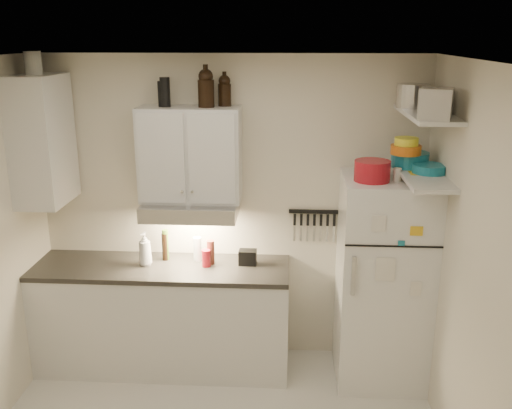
{
  "coord_description": "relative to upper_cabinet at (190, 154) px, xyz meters",
  "views": [
    {
      "loc": [
        0.5,
        -3.07,
        2.75
      ],
      "look_at": [
        0.25,
        0.9,
        1.55
      ],
      "focal_mm": 40.0,
      "sensor_mm": 36.0,
      "label": 1
    }
  ],
  "objects": [
    {
      "name": "right_wall",
      "position": [
        1.91,
        -1.33,
        -0.53
      ],
      "size": [
        0.02,
        3.0,
        2.6
      ],
      "primitive_type": "cube",
      "color": "beige",
      "rests_on": "ground"
    },
    {
      "name": "shelf_hi",
      "position": [
        1.75,
        -0.31,
        0.38
      ],
      "size": [
        0.3,
        0.95,
        0.03
      ],
      "primitive_type": "cube",
      "color": "silver",
      "rests_on": "right_wall"
    },
    {
      "name": "back_wall",
      "position": [
        0.3,
        0.18,
        -0.53
      ],
      "size": [
        3.2,
        0.02,
        2.6
      ],
      "primitive_type": "cube",
      "color": "beige",
      "rests_on": "ground"
    },
    {
      "name": "bowl_orange",
      "position": [
        1.65,
        -0.19,
        0.1
      ],
      "size": [
        0.22,
        0.22,
        0.07
      ],
      "primitive_type": "cylinder",
      "color": "orange",
      "rests_on": "bowl_teal"
    },
    {
      "name": "soap_bottle",
      "position": [
        -0.38,
        -0.12,
        -0.75
      ],
      "size": [
        0.15,
        0.15,
        0.31
      ],
      "primitive_type": "imported",
      "rotation": [
        0.0,
        0.0,
        -0.3
      ],
      "color": "silver",
      "rests_on": "countertop"
    },
    {
      "name": "thermos_a",
      "position": [
        -0.18,
        -0.0,
        0.49
      ],
      "size": [
        0.08,
        0.08,
        0.23
      ],
      "primitive_type": "cylinder",
      "rotation": [
        0.0,
        0.0,
        -0.06
      ],
      "color": "black",
      "rests_on": "upper_cabinet"
    },
    {
      "name": "bowl_yellow",
      "position": [
        1.65,
        -0.19,
        0.16
      ],
      "size": [
        0.18,
        0.18,
        0.06
      ],
      "primitive_type": "cylinder",
      "color": "yellow",
      "rests_on": "bowl_orange"
    },
    {
      "name": "vinegar_bottle",
      "position": [
        -0.24,
        -0.01,
        -0.79
      ],
      "size": [
        0.06,
        0.06,
        0.23
      ],
      "primitive_type": "cylinder",
      "rotation": [
        0.0,
        0.0,
        0.25
      ],
      "color": "black",
      "rests_on": "countertop"
    },
    {
      "name": "red_jar",
      "position": [
        0.12,
        -0.12,
        -0.83
      ],
      "size": [
        0.09,
        0.09,
        0.14
      ],
      "primitive_type": "cylinder",
      "rotation": [
        0.0,
        0.0,
        -0.29
      ],
      "color": "#A3131E",
      "rests_on": "countertop"
    },
    {
      "name": "tin_b",
      "position": [
        1.72,
        -0.67,
        0.49
      ],
      "size": [
        0.25,
        0.25,
        0.2
      ],
      "primitive_type": "cube",
      "rotation": [
        0.0,
        0.0,
        -0.31
      ],
      "color": "#AAAAAD",
      "rests_on": "shelf_hi"
    },
    {
      "name": "growler_a",
      "position": [
        0.14,
        -0.01,
        0.52
      ],
      "size": [
        0.17,
        0.17,
        0.3
      ],
      "primitive_type": null,
      "rotation": [
        0.0,
        0.0,
        0.42
      ],
      "color": "black",
      "rests_on": "upper_cabinet"
    },
    {
      "name": "fridge",
      "position": [
        1.55,
        -0.18,
        -0.98
      ],
      "size": [
        0.7,
        0.68,
        1.7
      ],
      "primitive_type": "cube",
      "color": "white",
      "rests_on": "floor"
    },
    {
      "name": "knife_strip",
      "position": [
        1.0,
        0.15,
        -0.51
      ],
      "size": [
        0.42,
        0.02,
        0.03
      ],
      "primitive_type": "cube",
      "color": "black",
      "rests_on": "back_wall"
    },
    {
      "name": "shelf_lo",
      "position": [
        1.75,
        -0.31,
        -0.07
      ],
      "size": [
        0.3,
        0.95,
        0.03
      ],
      "primitive_type": "cube",
      "color": "silver",
      "rests_on": "right_wall"
    },
    {
      "name": "stock_pot",
      "position": [
        1.7,
        -0.05,
        0.48
      ],
      "size": [
        0.27,
        0.27,
        0.17
      ],
      "primitive_type": "cylinder",
      "rotation": [
        0.0,
        0.0,
        0.14
      ],
      "color": "silver",
      "rests_on": "shelf_hi"
    },
    {
      "name": "upper_cabinet",
      "position": [
        0.0,
        0.0,
        0.0
      ],
      "size": [
        0.8,
        0.33,
        0.75
      ],
      "primitive_type": "cube",
      "color": "silver",
      "rests_on": "back_wall"
    },
    {
      "name": "clear_bottle",
      "position": [
        0.03,
        0.0,
        -0.8
      ],
      "size": [
        0.08,
        0.08,
        0.2
      ],
      "primitive_type": "cylinder",
      "rotation": [
        0.0,
        0.0,
        -0.15
      ],
      "color": "silver",
      "rests_on": "countertop"
    },
    {
      "name": "plates",
      "position": [
        1.8,
        -0.31,
        -0.02
      ],
      "size": [
        0.31,
        0.31,
        0.06
      ],
      "primitive_type": "cylinder",
      "rotation": [
        0.0,
        0.0,
        0.31
      ],
      "color": "teal",
      "rests_on": "shelf_lo"
    },
    {
      "name": "thermos_b",
      "position": [
        -0.2,
        -0.0,
        0.47
      ],
      "size": [
        0.09,
        0.09,
        0.2
      ],
      "primitive_type": "cylinder",
      "rotation": [
        0.0,
        0.0,
        0.34
      ],
      "color": "black",
      "rests_on": "upper_cabinet"
    },
    {
      "name": "countertop",
      "position": [
        -0.25,
        -0.14,
        -0.93
      ],
      "size": [
        2.1,
        0.62,
        0.04
      ],
      "primitive_type": "cube",
      "color": "#2A2824",
      "rests_on": "base_cabinet"
    },
    {
      "name": "side_cabinet",
      "position": [
        -1.14,
        -0.14,
        0.12
      ],
      "size": [
        0.33,
        0.55,
        1.0
      ],
      "primitive_type": "cube",
      "color": "silver",
      "rests_on": "left_wall"
    },
    {
      "name": "ceiling",
      "position": [
        0.3,
        -1.33,
        0.78
      ],
      "size": [
        3.2,
        3.0,
        0.02
      ],
      "primitive_type": "cube",
      "color": "white",
      "rests_on": "ground"
    },
    {
      "name": "side_jar",
      "position": [
        -1.15,
        -0.11,
        0.71
      ],
      "size": [
        0.17,
        0.17,
        0.17
      ],
      "primitive_type": "cylinder",
      "rotation": [
        0.0,
        0.0,
        0.42
      ],
      "color": "silver",
      "rests_on": "side_cabinet"
    },
    {
      "name": "book_stack",
      "position": [
        1.75,
        -0.28,
        -0.09
      ],
      "size": [
        0.18,
        0.23,
        0.08
      ],
      "primitive_type": "cube",
      "rotation": [
        0.0,
        0.0,
        -0.0
      ],
      "color": "gold",
      "rests_on": "fridge"
    },
    {
      "name": "oil_bottle",
      "position": [
        -0.23,
        0.0,
        -0.77
      ],
      "size": [
        0.06,
        0.06,
        0.26
      ],
      "primitive_type": "cylinder",
      "rotation": [
        0.0,
        0.0,
        0.14
      ],
      "color": "#416619",
      "rests_on": "countertop"
    },
    {
      "name": "caddy",
      "position": [
        0.46,
        -0.06,
        -0.84
      ],
      "size": [
        0.15,
        0.11,
        0.12
      ],
      "primitive_type": "cube",
      "rotation": [
        0.0,
        0.0,
        -0.03
      ],
      "color": "black",
      "rests_on": "countertop"
    },
    {
      "name": "spice_jar",
      "position": [
        1.58,
        -0.27,
        -0.08
      ],
      "size": [
        0.06,
        0.06,
        0.1
      ],
      "primitive_type": "cylinder",
      "rotation": [
        0.0,
        0.0,
        0.09
      ],
      "color": "silver",
      "rests_on": "fridge"
    },
    {
      "name": "tin_a",
      "position": [
        1.76,
        -0.42,
        0.48
      ],
      "size": [
        0.17,
        0.16,
        0.17
      ],
      "primitive_type": "cube",
      "rotation": [
        0.0,
        0.0,
        -0.01
      ],
      "color": "#AAAAAD",
      "rests_on": "shelf_hi"
    },
    {
      "name": "growler_b",
      "position": [
        0.27,
        0.07,
        0.5
      ],
      "size": [
        0.11,
        0.11,
        0.25
      ],
      "primitive_type": null,
      "rotation": [
        0.0,
        0.0,
        -0.08
      ],
      "color": "black",
      "rests_on": "upper_cabinet"
    },
    {
      "name": "dutch_oven",
      "position": [
        1.4,
        -0.27,
        -0.05
      ],
      "size": [
        0.35,
        0.35,
        0.15
      ],
      "primitive_type": "cylinder",
      "rotation": [
        0.0,
        0.0,
        0.41
      ],
      "color": "#A3131E",
      "rests_on": "fridge"
    },
    {
      "name": "range_hood",
      "position": [
        0.0,
        -0.06,
        -0.44
      ],
      "size": [
        0.76,
        0.46,
        0.12
      ],
      "primitive_type": "cube",
      "color": "silver",
      "rests_on": "back_wall"
    },
    {
      "name": "base_cabinet",
      "position": [
        -0.25,
        -0.14,
        -1.39
      ],
      "size": [
        2.1,
        0.6,
        0.88
      ],
      "primitive_type": "cube",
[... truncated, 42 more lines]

